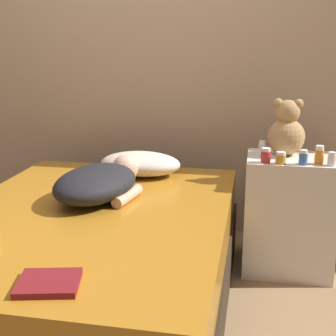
% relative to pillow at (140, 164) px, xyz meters
% --- Properties ---
extents(ground_plane, '(12.00, 12.00, 0.00)m').
position_rel_pillow_xyz_m(ground_plane, '(-0.09, -0.67, -0.61)').
color(ground_plane, '#937551').
extents(wall_back, '(8.00, 0.06, 2.60)m').
position_rel_pillow_xyz_m(wall_back, '(-0.09, 0.52, 0.69)').
color(wall_back, tan).
rests_on(wall_back, ground_plane).
extents(bed, '(1.38, 1.84, 0.54)m').
position_rel_pillow_xyz_m(bed, '(-0.09, -0.67, -0.35)').
color(bed, '#2D2319').
rests_on(bed, ground_plane).
extents(nightstand, '(0.52, 0.40, 0.70)m').
position_rel_pillow_xyz_m(nightstand, '(0.92, -0.02, -0.26)').
color(nightstand, silver).
rests_on(nightstand, ground_plane).
extents(pillow, '(0.50, 0.32, 0.15)m').
position_rel_pillow_xyz_m(pillow, '(0.00, 0.00, 0.00)').
color(pillow, beige).
rests_on(pillow, bed).
extents(person_lying, '(0.48, 0.74, 0.18)m').
position_rel_pillow_xyz_m(person_lying, '(-0.11, -0.45, 0.01)').
color(person_lying, black).
rests_on(person_lying, bed).
extents(teddy_bear, '(0.22, 0.22, 0.33)m').
position_rel_pillow_xyz_m(teddy_bear, '(0.87, 0.04, 0.23)').
color(teddy_bear, tan).
rests_on(teddy_bear, nightstand).
extents(bottle_blue, '(0.05, 0.05, 0.08)m').
position_rel_pillow_xyz_m(bottle_blue, '(0.96, -0.18, 0.13)').
color(bottle_blue, '#3866B2').
rests_on(bottle_blue, nightstand).
extents(bottle_orange, '(0.05, 0.05, 0.10)m').
position_rel_pillow_xyz_m(bottle_orange, '(1.05, -0.15, 0.14)').
color(bottle_orange, orange).
rests_on(bottle_orange, nightstand).
extents(bottle_white, '(0.04, 0.04, 0.08)m').
position_rel_pillow_xyz_m(bottle_white, '(1.11, -0.17, 0.13)').
color(bottle_white, white).
rests_on(bottle_white, nightstand).
extents(bottle_clear, '(0.04, 0.04, 0.09)m').
position_rel_pillow_xyz_m(bottle_clear, '(0.74, -0.04, 0.13)').
color(bottle_clear, silver).
rests_on(bottle_clear, nightstand).
extents(bottle_amber, '(0.06, 0.06, 0.07)m').
position_rel_pillow_xyz_m(bottle_amber, '(0.84, -0.18, 0.12)').
color(bottle_amber, gold).
rests_on(bottle_amber, nightstand).
extents(bottle_red, '(0.05, 0.05, 0.08)m').
position_rel_pillow_xyz_m(bottle_red, '(0.76, -0.17, 0.13)').
color(bottle_red, '#B72D2D').
rests_on(bottle_red, nightstand).
extents(book, '(0.24, 0.22, 0.02)m').
position_rel_pillow_xyz_m(book, '(0.02, -1.39, -0.06)').
color(book, maroon).
rests_on(book, bed).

